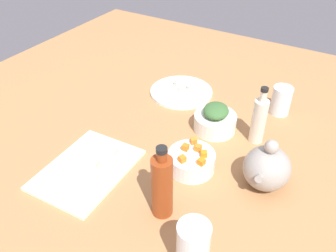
# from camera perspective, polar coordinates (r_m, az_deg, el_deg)

# --- Properties ---
(tabletop) EXTENTS (1.90, 1.90, 0.03)m
(tabletop) POSITION_cam_1_polar(r_m,az_deg,el_deg) (1.19, -0.00, -2.53)
(tabletop) COLOR #A87447
(tabletop) RESTS_ON ground
(cutting_board) EXTENTS (0.31, 0.23, 0.01)m
(cutting_board) POSITION_cam_1_polar(r_m,az_deg,el_deg) (1.08, -12.87, -6.79)
(cutting_board) COLOR white
(cutting_board) RESTS_ON tabletop
(plate_tofu) EXTENTS (0.24, 0.24, 0.01)m
(plate_tofu) POSITION_cam_1_polar(r_m,az_deg,el_deg) (1.41, 2.14, 5.51)
(plate_tofu) COLOR white
(plate_tofu) RESTS_ON tabletop
(bowl_greens) EXTENTS (0.14, 0.14, 0.06)m
(bowl_greens) POSITION_cam_1_polar(r_m,az_deg,el_deg) (1.21, 7.54, 0.57)
(bowl_greens) COLOR white
(bowl_greens) RESTS_ON tabletop
(bowl_carrots) EXTENTS (0.14, 0.14, 0.06)m
(bowl_carrots) POSITION_cam_1_polar(r_m,az_deg,el_deg) (1.05, 3.76, -5.66)
(bowl_carrots) COLOR white
(bowl_carrots) RESTS_ON tabletop
(teapot) EXTENTS (0.15, 0.13, 0.16)m
(teapot) POSITION_cam_1_polar(r_m,az_deg,el_deg) (1.01, 15.58, -6.45)
(teapot) COLOR #9A958D
(teapot) RESTS_ON tabletop
(bottle_0) EXTENTS (0.05, 0.05, 0.20)m
(bottle_0) POSITION_cam_1_polar(r_m,az_deg,el_deg) (1.15, 14.40, 0.96)
(bottle_0) COLOR beige
(bottle_0) RESTS_ON tabletop
(bottle_1) EXTENTS (0.05, 0.05, 0.22)m
(bottle_1) POSITION_cam_1_polar(r_m,az_deg,el_deg) (0.88, -0.96, -9.60)
(bottle_1) COLOR #8E3917
(bottle_1) RESTS_ON tabletop
(drinking_glass_0) EXTENTS (0.07, 0.07, 0.14)m
(drinking_glass_0) POSITION_cam_1_polar(r_m,az_deg,el_deg) (0.81, 4.03, -18.93)
(drinking_glass_0) COLOR white
(drinking_glass_0) RESTS_ON tabletop
(drinking_glass_1) EXTENTS (0.07, 0.07, 0.10)m
(drinking_glass_1) POSITION_cam_1_polar(r_m,az_deg,el_deg) (1.33, 17.70, 3.94)
(drinking_glass_1) COLOR white
(drinking_glass_1) RESTS_ON tabletop
(carrot_cube_0) EXTENTS (0.02, 0.02, 0.02)m
(carrot_cube_0) POSITION_cam_1_polar(r_m,az_deg,el_deg) (1.00, 2.30, -5.31)
(carrot_cube_0) COLOR orange
(carrot_cube_0) RESTS_ON bowl_carrots
(carrot_cube_1) EXTENTS (0.03, 0.03, 0.02)m
(carrot_cube_1) POSITION_cam_1_polar(r_m,az_deg,el_deg) (1.02, 5.76, -4.49)
(carrot_cube_1) COLOR orange
(carrot_cube_1) RESTS_ON bowl_carrots
(carrot_cube_2) EXTENTS (0.02, 0.02, 0.02)m
(carrot_cube_2) POSITION_cam_1_polar(r_m,az_deg,el_deg) (1.04, 2.81, -3.43)
(carrot_cube_2) COLOR orange
(carrot_cube_2) RESTS_ON bowl_carrots
(carrot_cube_3) EXTENTS (0.02, 0.02, 0.02)m
(carrot_cube_3) POSITION_cam_1_polar(r_m,az_deg,el_deg) (1.04, 4.84, -3.52)
(carrot_cube_3) COLOR orange
(carrot_cube_3) RESTS_ON bowl_carrots
(carrot_cube_4) EXTENTS (0.03, 0.03, 0.02)m
(carrot_cube_4) POSITION_cam_1_polar(r_m,az_deg,el_deg) (1.06, 4.15, -2.41)
(carrot_cube_4) COLOR orange
(carrot_cube_4) RESTS_ON bowl_carrots
(carrot_cube_5) EXTENTS (0.02, 0.02, 0.02)m
(carrot_cube_5) POSITION_cam_1_polar(r_m,az_deg,el_deg) (1.00, 5.37, -5.75)
(carrot_cube_5) COLOR orange
(carrot_cube_5) RESTS_ON bowl_carrots
(chopped_greens_mound) EXTENTS (0.12, 0.11, 0.04)m
(chopped_greens_mound) POSITION_cam_1_polar(r_m,az_deg,el_deg) (1.18, 7.72, 2.46)
(chopped_greens_mound) COLOR #396432
(chopped_greens_mound) RESTS_ON bowl_greens
(tofu_cube_0) EXTENTS (0.03, 0.03, 0.02)m
(tofu_cube_0) POSITION_cam_1_polar(r_m,az_deg,el_deg) (1.41, 3.58, 6.18)
(tofu_cube_0) COLOR white
(tofu_cube_0) RESTS_ON plate_tofu
(tofu_cube_1) EXTENTS (0.03, 0.03, 0.02)m
(tofu_cube_1) POSITION_cam_1_polar(r_m,az_deg,el_deg) (1.44, 1.48, 6.88)
(tofu_cube_1) COLOR silver
(tofu_cube_1) RESTS_ON plate_tofu
(tofu_cube_2) EXTENTS (0.03, 0.03, 0.02)m
(tofu_cube_2) POSITION_cam_1_polar(r_m,az_deg,el_deg) (1.39, 2.07, 5.90)
(tofu_cube_2) COLOR white
(tofu_cube_2) RESTS_ON plate_tofu
(tofu_cube_3) EXTENTS (0.02, 0.02, 0.02)m
(tofu_cube_3) POSITION_cam_1_polar(r_m,az_deg,el_deg) (1.38, 0.39, 5.46)
(tofu_cube_3) COLOR white
(tofu_cube_3) RESTS_ON plate_tofu
(dumpling_0) EXTENTS (0.06, 0.06, 0.03)m
(dumpling_0) POSITION_cam_1_polar(r_m,az_deg,el_deg) (1.06, -10.50, -6.09)
(dumpling_0) COLOR beige
(dumpling_0) RESTS_ON cutting_board
(dumpling_1) EXTENTS (0.05, 0.05, 0.02)m
(dumpling_1) POSITION_cam_1_polar(r_m,az_deg,el_deg) (1.10, -12.34, -4.84)
(dumpling_1) COLOR beige
(dumpling_1) RESTS_ON cutting_board
(dumpling_2) EXTENTS (0.07, 0.07, 0.03)m
(dumpling_2) POSITION_cam_1_polar(r_m,az_deg,el_deg) (1.10, -7.40, -4.03)
(dumpling_2) COLOR beige
(dumpling_2) RESTS_ON cutting_board
(dumpling_3) EXTENTS (0.05, 0.06, 0.03)m
(dumpling_3) POSITION_cam_1_polar(r_m,az_deg,el_deg) (1.04, -16.95, -8.22)
(dumpling_3) COLOR beige
(dumpling_3) RESTS_ON cutting_board
(dumpling_4) EXTENTS (0.05, 0.05, 0.03)m
(dumpling_4) POSITION_cam_1_polar(r_m,az_deg,el_deg) (1.03, -13.17, -7.89)
(dumpling_4) COLOR beige
(dumpling_4) RESTS_ON cutting_board
(dumpling_5) EXTENTS (0.07, 0.07, 0.03)m
(dumpling_5) POSITION_cam_1_polar(r_m,az_deg,el_deg) (1.15, -12.51, -2.26)
(dumpling_5) COLOR beige
(dumpling_5) RESTS_ON cutting_board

